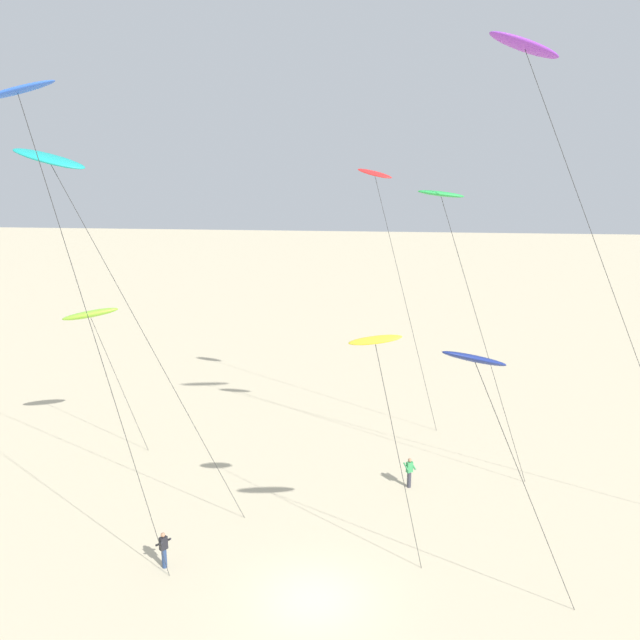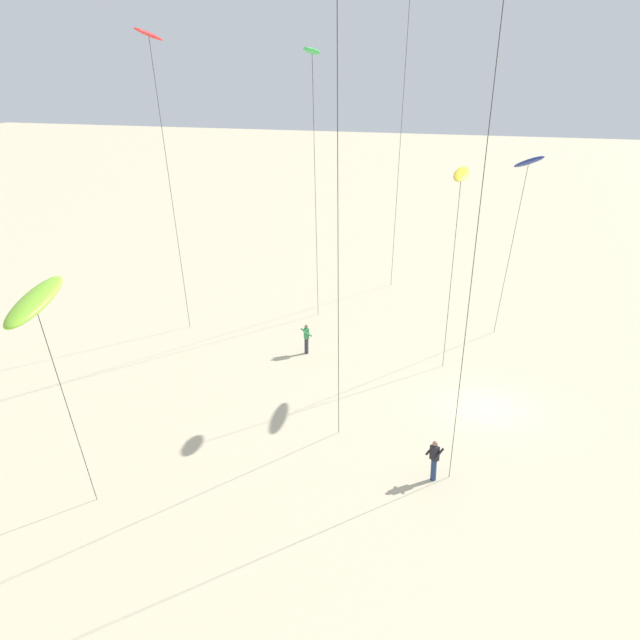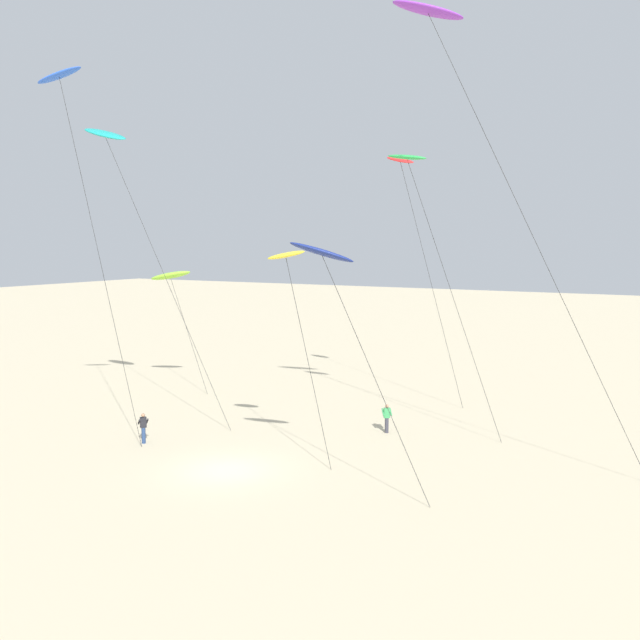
{
  "view_description": "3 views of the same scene",
  "coord_description": "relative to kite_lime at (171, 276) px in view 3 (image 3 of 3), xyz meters",
  "views": [
    {
      "loc": [
        2.63,
        -24.26,
        17.6
      ],
      "look_at": [
        -0.51,
        7.11,
        9.84
      ],
      "focal_mm": 38.81,
      "sensor_mm": 36.0,
      "label": 1
    },
    {
      "loc": [
        -30.99,
        -1.19,
        15.16
      ],
      "look_at": [
        -2.88,
        7.13,
        4.61
      ],
      "focal_mm": 40.71,
      "sensor_mm": 36.0,
      "label": 2
    },
    {
      "loc": [
        20.04,
        -26.45,
        10.98
      ],
      "look_at": [
        0.81,
        7.79,
        6.59
      ],
      "focal_mm": 39.47,
      "sensor_mm": 36.0,
      "label": 3
    }
  ],
  "objects": [
    {
      "name": "kite_yellow",
      "position": [
        16.38,
        -10.42,
        1.72
      ],
      "size": [
        3.29,
        0.93,
        10.69
      ],
      "color": "yellow",
      "rests_on": "ground"
    },
    {
      "name": "kite_flyer_middle",
      "position": [
        18.19,
        -2.51,
        -7.63
      ],
      "size": [
        0.72,
        0.72,
        1.67
      ],
      "color": "#33333D",
      "rests_on": "ground"
    },
    {
      "name": "kite_green",
      "position": [
        19.32,
        -2.54,
        6.81
      ],
      "size": [
        6.42,
        1.62,
        15.81
      ],
      "color": "green",
      "rests_on": "ground"
    },
    {
      "name": "ground_plane",
      "position": [
        14.18,
        -12.44,
        -8.53
      ],
      "size": [
        260.0,
        260.0,
        0.0
      ],
      "primitive_type": "plane",
      "color": "beige"
    },
    {
      "name": "kite_red",
      "position": [
        15.97,
        4.45,
        7.45
      ],
      "size": [
        5.36,
        1.52,
        16.7
      ],
      "color": "red",
      "rests_on": "ground"
    },
    {
      "name": "kite_blue",
      "position": [
        3.82,
        -12.51,
        10.77
      ],
      "size": [
        5.45,
        1.64,
        20.13
      ],
      "color": "blue",
      "rests_on": "ground"
    },
    {
      "name": "kite_navy",
      "position": [
        19.92,
        -13.23,
        1.95
      ],
      "size": [
        5.96,
        2.11,
        11.12
      ],
      "color": "navy",
      "rests_on": "ground"
    },
    {
      "name": "kite_purple",
      "position": [
        22.06,
        -6.88,
        12.93
      ],
      "size": [
        11.85,
        3.58,
        22.27
      ],
      "color": "purple",
      "rests_on": "ground"
    },
    {
      "name": "kite_flyer_nearest",
      "position": [
        7.46,
        -10.97,
        -7.63
      ],
      "size": [
        0.72,
        0.73,
        1.67
      ],
      "color": "navy",
      "rests_on": "ground"
    },
    {
      "name": "kite_teal",
      "position": [
        2.63,
        -8.33,
        8.61
      ],
      "size": [
        9.01,
        2.42,
        17.9
      ],
      "color": "teal",
      "rests_on": "ground"
    },
    {
      "name": "kite_lime",
      "position": [
        0.0,
        0.0,
        0.0
      ],
      "size": [
        4.35,
        1.6,
        9.1
      ],
      "color": "#8CD833",
      "rests_on": "ground"
    }
  ]
}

